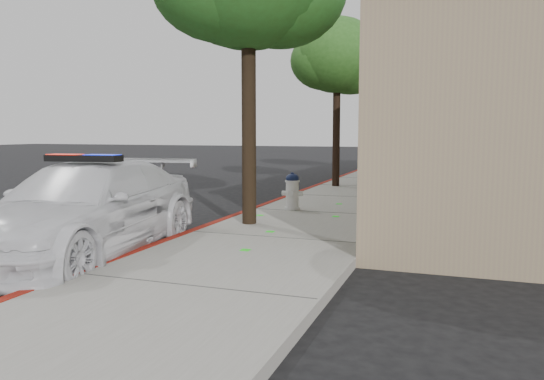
{
  "coord_description": "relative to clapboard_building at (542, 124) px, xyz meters",
  "views": [
    {
      "loc": [
        4.55,
        -8.32,
        1.9
      ],
      "look_at": [
        1.17,
        1.21,
        0.8
      ],
      "focal_mm": 35.35,
      "sensor_mm": 36.0,
      "label": 1
    }
  ],
  "objects": [
    {
      "name": "ground",
      "position": [
        -6.69,
        -9.0,
        -2.13
      ],
      "size": [
        120.0,
        120.0,
        0.0
      ],
      "primitive_type": "plane",
      "color": "black",
      "rests_on": "ground"
    },
    {
      "name": "sidewalk",
      "position": [
        -5.09,
        -6.0,
        -2.05
      ],
      "size": [
        3.2,
        60.0,
        0.15
      ],
      "primitive_type": "cube",
      "color": "gray",
      "rests_on": "ground"
    },
    {
      "name": "red_curb",
      "position": [
        -6.63,
        -6.0,
        -2.05
      ],
      "size": [
        0.14,
        60.0,
        0.16
      ],
      "primitive_type": "cube",
      "color": "maroon",
      "rests_on": "ground"
    },
    {
      "name": "clapboard_building",
      "position": [
        0.0,
        0.0,
        0.0
      ],
      "size": [
        7.3,
        20.89,
        4.24
      ],
      "color": "#867058",
      "rests_on": "ground"
    },
    {
      "name": "police_car",
      "position": [
        -7.59,
        -10.58,
        -1.4
      ],
      "size": [
        2.49,
        5.14,
        1.56
      ],
      "rotation": [
        0.0,
        0.0,
        0.1
      ],
      "color": "silver",
      "rests_on": "ground"
    },
    {
      "name": "fire_hydrant",
      "position": [
        -5.72,
        -5.87,
        -1.55
      ],
      "size": [
        0.48,
        0.42,
        0.84
      ],
      "rotation": [
        0.0,
        0.0,
        0.13
      ],
      "color": "silver",
      "rests_on": "sidewalk"
    },
    {
      "name": "street_tree_mid",
      "position": [
        -5.98,
        -0.26,
        2.07
      ],
      "size": [
        2.98,
        2.81,
        5.37
      ],
      "rotation": [
        0.0,
        0.0,
        -0.07
      ],
      "color": "black",
      "rests_on": "sidewalk"
    },
    {
      "name": "street_tree_far",
      "position": [
        -5.51,
        6.03,
        2.63
      ],
      "size": [
        3.36,
        3.3,
        6.13
      ],
      "rotation": [
        0.0,
        0.0,
        0.18
      ],
      "color": "black",
      "rests_on": "sidewalk"
    }
  ]
}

